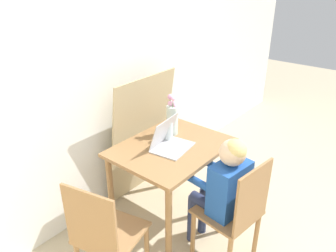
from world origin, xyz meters
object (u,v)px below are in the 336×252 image
object	(u,v)px
chair_spare	(105,236)
person_seated	(224,184)
water_bottle	(169,131)
laptop	(169,141)
flower_vase	(172,118)
chair_occupied	(235,213)

from	to	relation	value
chair_spare	person_seated	distance (m)	0.89
water_bottle	laptop	bearing A→B (deg)	-138.72
person_seated	flower_vase	world-z (taller)	flower_vase
flower_vase	chair_occupied	bearing A→B (deg)	-107.58
chair_spare	laptop	xyz separation A→B (m)	(0.79, 0.10, 0.34)
chair_occupied	laptop	world-z (taller)	laptop
chair_occupied	water_bottle	size ratio (longest dim) A/B	4.91
chair_occupied	chair_spare	size ratio (longest dim) A/B	1.00
laptop	flower_vase	world-z (taller)	flower_vase
chair_occupied	laptop	bearing A→B (deg)	-87.06
chair_spare	water_bottle	xyz separation A→B (m)	(0.88, 0.18, 0.37)
chair_occupied	flower_vase	distance (m)	0.93
chair_spare	flower_vase	bearing A→B (deg)	-90.09
laptop	flower_vase	xyz separation A→B (m)	(0.20, 0.13, 0.09)
chair_spare	water_bottle	world-z (taller)	water_bottle
chair_spare	person_seated	size ratio (longest dim) A/B	0.87
water_bottle	person_seated	bearing A→B (deg)	-101.35
person_seated	flower_vase	distance (m)	0.74
chair_spare	laptop	world-z (taller)	laptop
chair_spare	flower_vase	size ratio (longest dim) A/B	2.48
chair_occupied	water_bottle	xyz separation A→B (m)	(0.14, 0.73, 0.37)
chair_occupied	person_seated	world-z (taller)	person_seated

